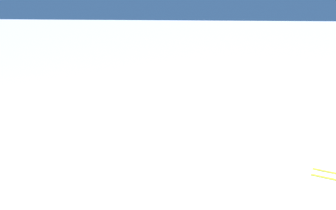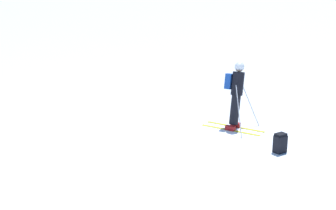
{
  "view_description": "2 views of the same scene",
  "coord_description": "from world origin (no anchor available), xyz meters",
  "views": [
    {
      "loc": [
        -6.57,
        2.6,
        3.87
      ],
      "look_at": [
        1.33,
        4.55,
        1.55
      ],
      "focal_mm": 35.0,
      "sensor_mm": 36.0,
      "label": 1
    },
    {
      "loc": [
        -11.49,
        -1.96,
        4.31
      ],
      "look_at": [
        0.63,
        1.76,
        0.74
      ],
      "focal_mm": 50.0,
      "sensor_mm": 36.0,
      "label": 2
    }
  ],
  "objects": []
}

